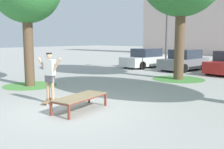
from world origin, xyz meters
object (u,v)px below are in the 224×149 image
car_grey (184,61)px  skate_box (80,98)px  light_post (167,16)px  skater (50,73)px  skateboard (51,101)px  car_white (146,59)px

car_grey → skate_box: bearing=-77.7°
car_grey → light_post: (-0.57, -1.63, 3.13)m
skater → car_grey: skater is taller
skate_box → skateboard: (-1.48, -0.10, -0.34)m
car_white → light_post: size_ratio=0.74×
skater → skateboard: bearing=-72.5°
skate_box → skater: (-1.48, -0.09, 0.66)m
skateboard → skater: 0.99m
skater → car_white: bearing=110.1°
skate_box → light_post: 11.55m
car_white → skater: bearing=-69.9°
car_white → light_post: 4.29m
light_post → skateboard: bearing=-80.7°
car_white → skate_box: bearing=-63.8°
skateboard → car_grey: bearing=95.5°
skate_box → skater: bearing=-176.4°
skate_box → car_white: (-5.85, 11.87, 0.28)m
skateboard → light_post: size_ratio=0.14×
car_white → car_grey: bearing=5.6°
light_post → car_white: bearing=153.4°
skate_box → light_post: light_post is taller
skate_box → car_grey: bearing=102.3°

